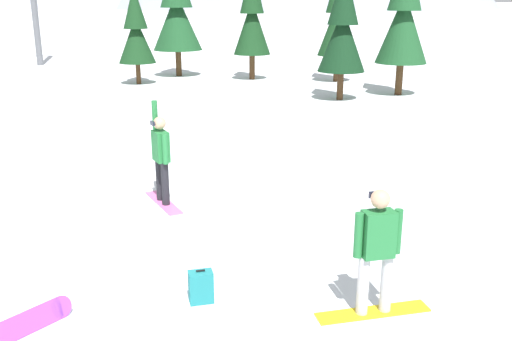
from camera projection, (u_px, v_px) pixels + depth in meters
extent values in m
plane|color=white|center=(114.00, 256.00, 9.05)|extent=(800.00, 800.00, 0.00)
cube|color=yellow|center=(373.00, 312.00, 7.42)|extent=(1.50, 0.83, 0.02)
cylinder|color=#B7B7BC|center=(363.00, 286.00, 7.26)|extent=(0.15, 0.15, 0.78)
cylinder|color=#B7B7BC|center=(386.00, 283.00, 7.33)|extent=(0.15, 0.15, 0.78)
cube|color=#237238|center=(378.00, 234.00, 7.10)|extent=(0.46, 0.37, 0.60)
cylinder|color=#237238|center=(358.00, 235.00, 7.04)|extent=(0.11, 0.11, 0.58)
cylinder|color=#237238|center=(397.00, 231.00, 7.15)|extent=(0.11, 0.11, 0.58)
sphere|color=tan|center=(380.00, 199.00, 6.97)|extent=(0.24, 0.24, 0.24)
cube|color=black|center=(376.00, 195.00, 7.09)|extent=(0.17, 0.10, 0.08)
cube|color=pink|center=(164.00, 202.00, 11.36)|extent=(1.12, 1.35, 0.02)
cylinder|color=black|center=(165.00, 184.00, 11.10)|extent=(0.15, 0.15, 0.84)
cylinder|color=black|center=(160.00, 179.00, 11.37)|extent=(0.15, 0.15, 0.84)
cube|color=#237238|center=(161.00, 146.00, 11.02)|extent=(0.43, 0.46, 0.59)
cylinder|color=#237238|center=(165.00, 149.00, 10.80)|extent=(0.11, 0.11, 0.58)
cylinder|color=#237238|center=(155.00, 116.00, 11.09)|extent=(0.11, 0.11, 0.60)
sphere|color=tan|center=(160.00, 123.00, 10.89)|extent=(0.24, 0.24, 0.24)
cube|color=black|center=(152.00, 123.00, 10.83)|extent=(0.13, 0.16, 0.08)
cube|color=#993FD8|center=(8.00, 332.00, 6.76)|extent=(0.80, 1.30, 0.28)
cylinder|color=#993FD8|center=(61.00, 307.00, 7.29)|extent=(0.23, 0.30, 0.28)
cube|color=black|center=(22.00, 322.00, 6.94)|extent=(0.19, 0.23, 0.15)
cube|color=#1E7A7F|center=(201.00, 287.00, 7.63)|extent=(0.37, 0.31, 0.44)
cube|color=#165B5F|center=(200.00, 287.00, 7.77)|extent=(0.23, 0.14, 0.20)
cylinder|color=black|center=(200.00, 271.00, 7.56)|extent=(0.12, 0.07, 0.02)
cylinder|color=#472D19|center=(252.00, 67.00, 28.08)|extent=(0.28, 0.28, 1.21)
cone|color=#143819|center=(252.00, 27.00, 27.53)|extent=(1.78, 1.78, 2.58)
cylinder|color=#472D19|center=(179.00, 63.00, 29.27)|extent=(0.30, 0.30, 1.31)
cone|color=#194723|center=(177.00, 21.00, 28.67)|extent=(2.45, 2.45, 2.79)
cylinder|color=#472D19|center=(340.00, 86.00, 22.53)|extent=(0.25, 0.25, 1.12)
cone|color=black|center=(342.00, 40.00, 22.02)|extent=(1.83, 1.83, 2.38)
cylinder|color=#472D19|center=(336.00, 68.00, 27.38)|extent=(0.28, 0.28, 1.23)
cone|color=#143819|center=(338.00, 27.00, 26.82)|extent=(1.88, 1.88, 2.63)
cylinder|color=#472D19|center=(399.00, 79.00, 23.65)|extent=(0.30, 0.30, 1.31)
cone|color=#194723|center=(403.00, 28.00, 23.05)|extent=(2.09, 2.09, 2.78)
cylinder|color=#472D19|center=(138.00, 73.00, 26.64)|extent=(0.22, 0.22, 0.97)
cone|color=#143819|center=(136.00, 40.00, 26.20)|extent=(1.69, 1.69, 2.07)
cone|color=#143819|center=(134.00, 7.00, 25.78)|extent=(1.10, 1.10, 1.90)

